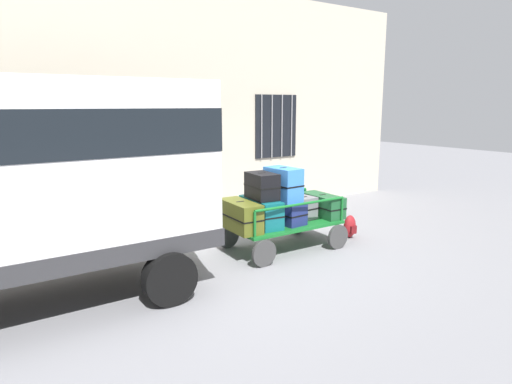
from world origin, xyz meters
The scene contains 13 objects.
ground_plane centered at (0.00, 0.00, 0.00)m, with size 40.00×40.00×0.00m, color gray.
building_wall centered at (0.00, 2.88, 2.50)m, with size 12.00×0.38×5.00m.
van centered at (-3.61, -0.08, 1.73)m, with size 4.38×2.05×2.83m.
luggage_cart centered at (0.35, -0.03, 0.39)m, with size 2.03×1.20×0.49m.
cart_railing centered at (0.35, -0.03, 0.84)m, with size 1.91×1.06×0.44m.
suitcase_left_bottom centered at (-0.54, -0.04, 0.72)m, with size 0.42×0.93×0.48m.
suitcase_midleft_bottom centered at (-0.10, 0.01, 0.72)m, with size 0.46×0.99×0.47m.
suitcase_midleft_middle centered at (-0.10, -0.02, 1.18)m, with size 0.44×0.64×0.45m.
suitcase_center_bottom centered at (0.35, 0.00, 0.67)m, with size 0.46×0.94×0.38m.
suitcase_center_middle centered at (0.35, -0.02, 1.16)m, with size 0.43×0.69×0.59m.
suitcase_midright_bottom centered at (0.79, -0.06, 0.69)m, with size 0.41×0.40×0.41m.
suitcase_right_bottom centered at (1.24, -0.06, 0.68)m, with size 0.40×0.93×0.40m.
backpack centered at (1.81, -0.23, 0.22)m, with size 0.27×0.22×0.44m.
Camera 1 is at (-4.29, -6.10, 2.53)m, focal length 31.34 mm.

